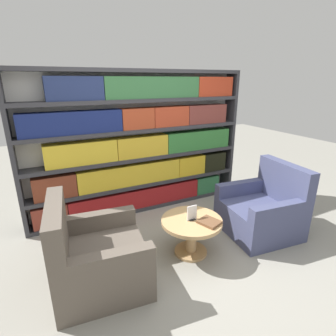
% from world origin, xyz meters
% --- Properties ---
extents(ground_plane, '(14.00, 14.00, 0.00)m').
position_xyz_m(ground_plane, '(0.00, 0.00, 0.00)').
color(ground_plane, gray).
extents(bookshelf, '(3.23, 0.30, 2.02)m').
position_xyz_m(bookshelf, '(0.02, 1.48, 0.98)').
color(bookshelf, silver).
rests_on(bookshelf, ground_plane).
extents(armchair_left, '(0.92, 0.93, 0.89)m').
position_xyz_m(armchair_left, '(-0.97, 0.15, 0.29)').
color(armchair_left, brown).
rests_on(armchair_left, ground_plane).
extents(armchair_right, '(0.92, 0.93, 0.89)m').
position_xyz_m(armchair_right, '(1.14, 0.14, 0.29)').
color(armchair_right, '#42476B').
rests_on(armchair_right, ground_plane).
extents(coffee_table, '(0.67, 0.67, 0.42)m').
position_xyz_m(coffee_table, '(0.08, 0.15, 0.30)').
color(coffee_table, tan).
rests_on(coffee_table, ground_plane).
extents(table_sign, '(0.12, 0.06, 0.17)m').
position_xyz_m(table_sign, '(0.08, 0.15, 0.50)').
color(table_sign, black).
rests_on(table_sign, coffee_table).
extents(stray_book, '(0.25, 0.27, 0.03)m').
position_xyz_m(stray_book, '(0.21, 0.00, 0.44)').
color(stray_book, brown).
rests_on(stray_book, coffee_table).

